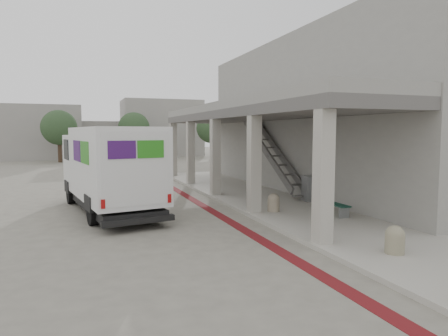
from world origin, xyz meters
name	(u,v)px	position (x,y,z in m)	size (l,w,h in m)	color
ground	(198,223)	(0.00, 0.00, 0.00)	(120.00, 120.00, 0.00)	#69645A
bike_lane_stripe	(209,209)	(1.00, 2.00, 0.01)	(0.35, 40.00, 0.01)	maroon
sidewalk	(311,212)	(4.00, 0.00, 0.06)	(4.40, 28.00, 0.12)	#A09C8F
transit_building	(312,119)	(6.83, 4.50, 3.40)	(7.60, 17.00, 7.00)	gray
distant_backdrop	(83,133)	(-2.84, 35.89, 2.70)	(28.00, 10.00, 6.50)	gray
tree_left	(59,128)	(-5.00, 28.00, 3.18)	(3.20, 3.20, 4.80)	#38281C
tree_mid	(134,128)	(2.00, 30.00, 3.18)	(3.20, 3.20, 4.80)	#38281C
tree_right	(211,128)	(10.00, 29.00, 3.18)	(3.20, 3.20, 4.80)	#38281C
fedex_truck	(109,167)	(-2.39, 2.80, 1.57)	(3.18, 7.14, 2.94)	black
bench	(331,206)	(4.32, -0.70, 0.39)	(0.36, 1.64, 0.38)	gray
bollard_near	(395,239)	(3.11, -4.78, 0.43)	(0.42, 0.42, 0.62)	gray
bollard_far	(274,202)	(2.76, 0.35, 0.42)	(0.40, 0.40, 0.61)	gray
utility_cabinet	(310,188)	(5.00, 1.68, 0.61)	(0.44, 0.59, 0.98)	slate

